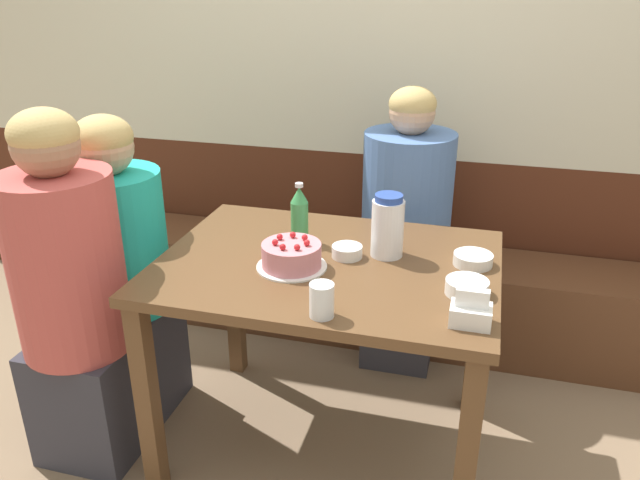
{
  "coord_description": "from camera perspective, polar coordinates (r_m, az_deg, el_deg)",
  "views": [
    {
      "loc": [
        0.47,
        -1.79,
        1.63
      ],
      "look_at": [
        -0.04,
        0.05,
        0.81
      ],
      "focal_mm": 35.0,
      "sensor_mm": 36.0,
      "label": 1
    }
  ],
  "objects": [
    {
      "name": "bowl_soup_white",
      "position": [
        2.07,
        2.49,
        -1.05
      ],
      "size": [
        0.1,
        0.1,
        0.04
      ],
      "color": "white",
      "rests_on": "dining_table"
    },
    {
      "name": "person_teal_shirt",
      "position": [
        2.46,
        -17.7,
        -2.89
      ],
      "size": [
        0.36,
        0.36,
        1.19
      ],
      "color": "#33333D",
      "rests_on": "ground_plane"
    },
    {
      "name": "person_pale_blue_shirt",
      "position": [
        2.68,
        7.79,
        0.65
      ],
      "size": [
        0.37,
        0.37,
        1.22
      ],
      "rotation": [
        0.0,
        0.0,
        -1.57
      ],
      "color": "#33333D",
      "rests_on": "ground_plane"
    },
    {
      "name": "soju_bottle",
      "position": [
        2.16,
        -1.89,
        2.4
      ],
      "size": [
        0.06,
        0.06,
        0.21
      ],
      "color": "#388E4C",
      "rests_on": "dining_table"
    },
    {
      "name": "water_pitcher",
      "position": [
        2.06,
        6.2,
        1.26
      ],
      "size": [
        0.11,
        0.11,
        0.21
      ],
      "color": "white",
      "rests_on": "dining_table"
    },
    {
      "name": "person_grey_tee",
      "position": [
        2.24,
        -21.66,
        -5.05
      ],
      "size": [
        0.36,
        0.36,
        1.26
      ],
      "color": "#33333D",
      "rests_on": "ground_plane"
    },
    {
      "name": "bowl_side_dish",
      "position": [
        1.88,
        13.28,
        -4.21
      ],
      "size": [
        0.13,
        0.13,
        0.04
      ],
      "color": "white",
      "rests_on": "dining_table"
    },
    {
      "name": "ground_plane",
      "position": [
        2.46,
        0.61,
        -18.05
      ],
      "size": [
        12.0,
        12.0,
        0.0
      ],
      "primitive_type": "plane",
      "color": "#846B51"
    },
    {
      "name": "back_wall",
      "position": [
        2.9,
        6.25,
        15.7
      ],
      "size": [
        4.8,
        0.04,
        2.5
      ],
      "color": "#4C2314",
      "rests_on": "ground_plane"
    },
    {
      "name": "dining_table",
      "position": [
        2.09,
        0.68,
        -4.68
      ],
      "size": [
        1.1,
        0.82,
        0.76
      ],
      "color": "brown",
      "rests_on": "ground_plane"
    },
    {
      "name": "birthday_cake",
      "position": [
        1.99,
        -2.62,
        -1.45
      ],
      "size": [
        0.23,
        0.23,
        0.1
      ],
      "color": "white",
      "rests_on": "dining_table"
    },
    {
      "name": "napkin_holder",
      "position": [
        1.72,
        13.63,
        -6.39
      ],
      "size": [
        0.11,
        0.08,
        0.11
      ],
      "color": "white",
      "rests_on": "dining_table"
    },
    {
      "name": "bench_seat",
      "position": [
        3.01,
        4.69,
        -4.7
      ],
      "size": [
        2.66,
        0.38,
        0.43
      ],
      "color": "#56331E",
      "rests_on": "ground_plane"
    },
    {
      "name": "glass_water_tall",
      "position": [
        1.71,
        0.16,
        -5.53
      ],
      "size": [
        0.07,
        0.07,
        0.1
      ],
      "color": "silver",
      "rests_on": "dining_table"
    },
    {
      "name": "bowl_rice_small",
      "position": [
        2.07,
        13.81,
        -1.73
      ],
      "size": [
        0.13,
        0.13,
        0.04
      ],
      "color": "white",
      "rests_on": "dining_table"
    }
  ]
}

